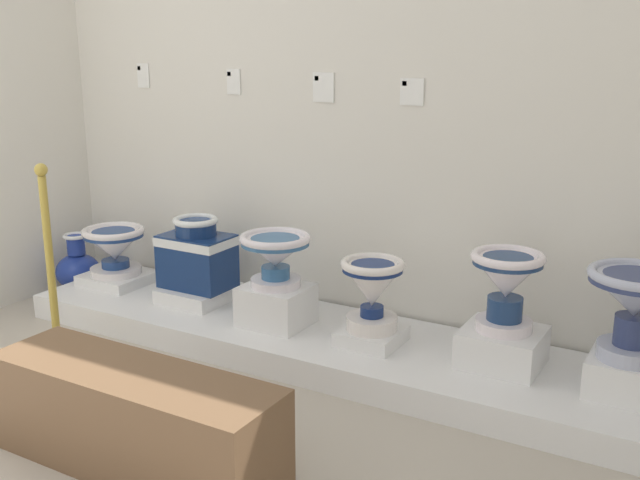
% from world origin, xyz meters
% --- Properties ---
extents(wall_back, '(4.39, 0.06, 2.89)m').
position_xyz_m(wall_back, '(2.09, 2.65, 1.45)').
color(wall_back, silver).
rests_on(wall_back, ground_plane).
extents(display_platform, '(3.55, 0.77, 0.14)m').
position_xyz_m(display_platform, '(2.09, 2.22, 0.07)').
color(display_platform, white).
rests_on(display_platform, ground_plane).
extents(plinth_block_tall_cobalt, '(0.38, 0.34, 0.07)m').
position_xyz_m(plinth_block_tall_cobalt, '(0.59, 2.24, 0.17)').
color(plinth_block_tall_cobalt, white).
rests_on(plinth_block_tall_cobalt, display_platform).
extents(antique_toilet_tall_cobalt, '(0.38, 0.38, 0.29)m').
position_xyz_m(antique_toilet_tall_cobalt, '(0.59, 2.24, 0.39)').
color(antique_toilet_tall_cobalt, white).
rests_on(antique_toilet_tall_cobalt, plinth_block_tall_cobalt).
extents(plinth_block_leftmost, '(0.36, 0.38, 0.08)m').
position_xyz_m(plinth_block_leftmost, '(1.22, 2.26, 0.18)').
color(plinth_block_leftmost, white).
rests_on(plinth_block_leftmost, display_platform).
extents(antique_toilet_leftmost, '(0.40, 0.28, 0.41)m').
position_xyz_m(antique_toilet_leftmost, '(1.22, 2.26, 0.42)').
color(antique_toilet_leftmost, navy).
rests_on(antique_toilet_leftmost, plinth_block_leftmost).
extents(plinth_block_rightmost, '(0.34, 0.30, 0.21)m').
position_xyz_m(plinth_block_rightmost, '(1.82, 2.17, 0.24)').
color(plinth_block_rightmost, white).
rests_on(plinth_block_rightmost, display_platform).
extents(antique_toilet_rightmost, '(0.37, 0.37, 0.28)m').
position_xyz_m(antique_toilet_rightmost, '(1.82, 2.17, 0.54)').
color(antique_toilet_rightmost, white).
rests_on(antique_toilet_rightmost, plinth_block_rightmost).
extents(plinth_block_squat_floral, '(0.29, 0.30, 0.07)m').
position_xyz_m(plinth_block_squat_floral, '(2.37, 2.19, 0.18)').
color(plinth_block_squat_floral, white).
rests_on(plinth_block_squat_floral, display_platform).
extents(antique_toilet_squat_floral, '(0.32, 0.32, 0.36)m').
position_xyz_m(antique_toilet_squat_floral, '(2.37, 2.19, 0.43)').
color(antique_toilet_squat_floral, white).
rests_on(antique_toilet_squat_floral, plinth_block_squat_floral).
extents(plinth_block_pale_glazed, '(0.36, 0.34, 0.17)m').
position_xyz_m(plinth_block_pale_glazed, '(3.01, 2.26, 0.22)').
color(plinth_block_pale_glazed, white).
rests_on(plinth_block_pale_glazed, display_platform).
extents(antique_toilet_pale_glazed, '(0.33, 0.33, 0.37)m').
position_xyz_m(antique_toilet_pale_glazed, '(3.01, 2.26, 0.55)').
color(antique_toilet_pale_glazed, white).
rests_on(antique_toilet_pale_glazed, plinth_block_pale_glazed).
extents(plinth_block_central_ornate, '(0.31, 0.30, 0.17)m').
position_xyz_m(plinth_block_central_ornate, '(3.56, 2.22, 0.22)').
color(plinth_block_central_ornate, white).
rests_on(plinth_block_central_ornate, display_platform).
extents(antique_toilet_central_ornate, '(0.40, 0.40, 0.39)m').
position_xyz_m(antique_toilet_central_ornate, '(3.56, 2.22, 0.57)').
color(antique_toilet_central_ornate, '#B1B8D1').
rests_on(antique_toilet_central_ornate, plinth_block_central_ornate).
extents(info_placard_first, '(0.09, 0.01, 0.15)m').
position_xyz_m(info_placard_first, '(0.56, 2.62, 1.39)').
color(info_placard_first, white).
extents(info_placard_second, '(0.09, 0.01, 0.14)m').
position_xyz_m(info_placard_second, '(1.25, 2.62, 1.37)').
color(info_placard_second, white).
extents(info_placard_third, '(0.13, 0.01, 0.16)m').
position_xyz_m(info_placard_third, '(1.85, 2.62, 1.35)').
color(info_placard_third, white).
extents(info_placard_fourth, '(0.13, 0.01, 0.14)m').
position_xyz_m(info_placard_fourth, '(2.36, 2.62, 1.35)').
color(info_placard_fourth, white).
extents(decorative_vase_spare, '(0.28, 0.28, 0.40)m').
position_xyz_m(decorative_vase_spare, '(0.20, 2.29, 0.16)').
color(decorative_vase_spare, white).
rests_on(decorative_vase_spare, ground_plane).
extents(stanchion_post_near_left, '(0.26, 0.26, 1.02)m').
position_xyz_m(stanchion_post_near_left, '(0.94, 1.47, 0.30)').
color(stanchion_post_near_left, gold).
rests_on(stanchion_post_near_left, ground_plane).
extents(museum_bench, '(1.21, 0.36, 0.40)m').
position_xyz_m(museum_bench, '(2.00, 0.93, 0.20)').
color(museum_bench, brown).
rests_on(museum_bench, ground_plane).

